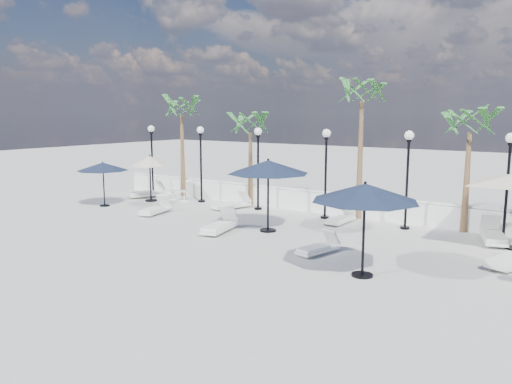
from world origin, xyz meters
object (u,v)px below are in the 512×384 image
Objects in this scene: parasol_navy_left at (103,167)px; lounger_0 at (148,193)px; lounger_3 at (220,225)px; lounger_7 at (493,235)px; lounger_2 at (155,209)px; parasol_navy_right at (365,193)px; lounger_6 at (318,247)px; lounger_1 at (231,204)px; parasol_navy_mid at (268,167)px; lounger_4 at (341,218)px; parasol_cream_small at (150,162)px.

lounger_0 is at bearing 93.01° from parasol_navy_left.
lounger_3 is 0.98× the size of lounger_7.
parasol_navy_right is at bearing -27.87° from lounger_2.
lounger_2 reaches higher than lounger_6.
lounger_0 is 5.69m from lounger_1.
parasol_navy_left reaches higher than lounger_3.
parasol_navy_left is (0.16, -2.97, 1.67)m from lounger_0.
parasol_navy_mid is (-7.43, -3.10, 2.20)m from lounger_7.
lounger_4 reaches higher than lounger_6.
lounger_4 is 0.59× the size of parasol_navy_right.
lounger_2 is 0.65× the size of parasol_navy_right.
lounger_1 is at bearing 24.82° from lounger_0.
lounger_3 is at bearing -0.88° from lounger_0.
parasol_cream_small is at bearing 166.21° from parasol_navy_mid.
lounger_4 is 4.02m from parasol_navy_mid.
parasol_navy_mid reaches higher than lounger_0.
lounger_3 is 0.74× the size of parasol_navy_right.
lounger_4 is at bearing 120.10° from parasol_navy_right.
lounger_1 is 1.06× the size of lounger_2.
lounger_2 is 8.26m from lounger_4.
parasol_navy_mid reaches higher than parasol_cream_small.
parasol_navy_left reaches higher than lounger_7.
parasol_navy_right is at bearing -20.30° from parasol_cream_small.
parasol_navy_left is (-16.85, -3.29, 1.66)m from lounger_7.
parasol_cream_small is (-11.68, 3.79, 1.83)m from lounger_6.
parasol_navy_mid reaches higher than parasol_navy_left.
lounger_3 is 0.89× the size of parasol_navy_left.
lounger_0 reaches higher than lounger_1.
lounger_6 is at bearing -17.97° from parasol_cream_small.
lounger_7 is (8.87, 4.26, 0.01)m from lounger_3.
lounger_7 is (17.01, 0.33, 0.01)m from lounger_0.
parasol_cream_small is (-4.74, -0.65, 1.80)m from lounger_1.
lounger_2 is 0.79× the size of parasol_navy_left.
lounger_6 is 12.41m from parasol_cream_small.
parasol_navy_mid is (-3.05, 1.67, 2.26)m from lounger_6.
lounger_4 is 1.01× the size of lounger_6.
parasol_cream_small is at bearing 175.08° from lounger_6.
lounger_2 is 1.12× the size of lounger_6.
lounger_2 is 0.87× the size of lounger_7.
parasol_navy_left is at bearing 160.46° from lounger_3.
parasol_navy_right is at bearing -127.68° from lounger_7.
lounger_2 is at bearing 0.75° from parasol_navy_left.
lounger_0 is at bearing 158.64° from parasol_navy_right.
parasol_navy_right is at bearing 3.55° from lounger_0.
lounger_0 is 1.22× the size of lounger_4.
parasol_navy_mid is at bearing -17.31° from lounger_1.
lounger_6 is 4.15m from parasol_navy_mid.
parasol_navy_right is (14.68, -5.74, 2.09)m from lounger_0.
lounger_6 is (6.94, -4.44, -0.04)m from lounger_1.
lounger_0 is 0.87× the size of parasol_navy_left.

